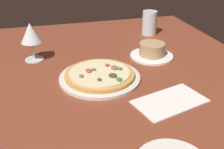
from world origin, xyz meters
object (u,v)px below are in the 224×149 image
object	(u,v)px
wine_glass_near	(31,34)
pizza_main	(100,76)
water_glass	(149,25)
ramekin_on_saucer	(152,51)
paper_menu	(170,101)

from	to	relation	value
wine_glass_near	pizza_main	bearing A→B (deg)	44.30
pizza_main	water_glass	xyz separation A→B (cm)	(-39.45, 34.04, 3.76)
ramekin_on_saucer	water_glass	distance (cm)	28.38
pizza_main	paper_menu	world-z (taller)	pizza_main
ramekin_on_saucer	water_glass	bearing A→B (deg)	160.18
paper_menu	water_glass	bearing A→B (deg)	148.64
wine_glass_near	paper_menu	distance (cm)	57.60
ramekin_on_saucer	water_glass	xyz separation A→B (cm)	(-26.59, 9.59, 2.54)
pizza_main	ramekin_on_saucer	world-z (taller)	ramekin_on_saucer
pizza_main	water_glass	size ratio (longest dim) A/B	2.41
water_glass	paper_menu	bearing A→B (deg)	-16.22
ramekin_on_saucer	paper_menu	xyz separation A→B (cm)	(32.22, -7.53, -2.25)
wine_glass_near	water_glass	size ratio (longest dim) A/B	1.30
pizza_main	wine_glass_near	bearing A→B (deg)	-135.70
pizza_main	wine_glass_near	distance (cm)	32.35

